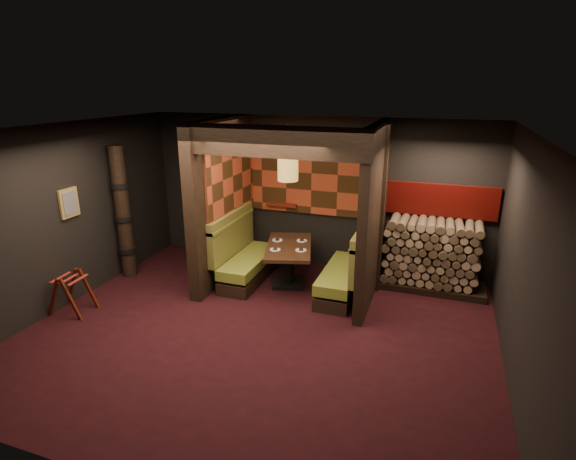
{
  "coord_description": "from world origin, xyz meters",
  "views": [
    {
      "loc": [
        2.27,
        -5.18,
        3.42
      ],
      "look_at": [
        0.0,
        1.3,
        1.15
      ],
      "focal_mm": 28.0,
      "sensor_mm": 36.0,
      "label": 1
    }
  ],
  "objects_px": {
    "firewood_stack": "(435,256)",
    "totem_column": "(123,214)",
    "pendant_lamp": "(288,167)",
    "luggage_rack": "(71,291)",
    "booth_bench_right": "(347,272)",
    "dining_table": "(289,258)",
    "booth_bench_left": "(244,258)"
  },
  "relations": [
    {
      "from": "dining_table",
      "to": "totem_column",
      "type": "bearing_deg",
      "value": -168.48
    },
    {
      "from": "pendant_lamp",
      "to": "firewood_stack",
      "type": "height_order",
      "value": "pendant_lamp"
    },
    {
      "from": "booth_bench_left",
      "to": "dining_table",
      "type": "xyz_separation_m",
      "value": [
        0.84,
        0.05,
        0.1
      ]
    },
    {
      "from": "booth_bench_right",
      "to": "totem_column",
      "type": "bearing_deg",
      "value": -172.14
    },
    {
      "from": "luggage_rack",
      "to": "booth_bench_right",
      "type": "bearing_deg",
      "value": 27.29
    },
    {
      "from": "firewood_stack",
      "to": "totem_column",
      "type": "bearing_deg",
      "value": -166.81
    },
    {
      "from": "firewood_stack",
      "to": "pendant_lamp",
      "type": "bearing_deg",
      "value": -163.72
    },
    {
      "from": "luggage_rack",
      "to": "dining_table",
      "type": "bearing_deg",
      "value": 35.89
    },
    {
      "from": "booth_bench_left",
      "to": "luggage_rack",
      "type": "relative_size",
      "value": 2.33
    },
    {
      "from": "totem_column",
      "to": "firewood_stack",
      "type": "bearing_deg",
      "value": 13.19
    },
    {
      "from": "booth_bench_left",
      "to": "firewood_stack",
      "type": "distance_m",
      "value": 3.33
    },
    {
      "from": "booth_bench_right",
      "to": "firewood_stack",
      "type": "bearing_deg",
      "value": 27.35
    },
    {
      "from": "dining_table",
      "to": "pendant_lamp",
      "type": "bearing_deg",
      "value": -90.0
    },
    {
      "from": "booth_bench_right",
      "to": "totem_column",
      "type": "height_order",
      "value": "totem_column"
    },
    {
      "from": "booth_bench_right",
      "to": "dining_table",
      "type": "distance_m",
      "value": 1.06
    },
    {
      "from": "totem_column",
      "to": "dining_table",
      "type": "bearing_deg",
      "value": 11.52
    },
    {
      "from": "pendant_lamp",
      "to": "luggage_rack",
      "type": "bearing_deg",
      "value": -144.78
    },
    {
      "from": "totem_column",
      "to": "firewood_stack",
      "type": "xyz_separation_m",
      "value": [
        5.33,
        1.25,
        -0.57
      ]
    },
    {
      "from": "booth_bench_right",
      "to": "totem_column",
      "type": "relative_size",
      "value": 0.67
    },
    {
      "from": "totem_column",
      "to": "booth_bench_left",
      "type": "bearing_deg",
      "value": 14.75
    },
    {
      "from": "pendant_lamp",
      "to": "totem_column",
      "type": "relative_size",
      "value": 0.4
    },
    {
      "from": "dining_table",
      "to": "pendant_lamp",
      "type": "relative_size",
      "value": 1.59
    },
    {
      "from": "booth_bench_left",
      "to": "luggage_rack",
      "type": "height_order",
      "value": "booth_bench_left"
    },
    {
      "from": "booth_bench_left",
      "to": "booth_bench_right",
      "type": "bearing_deg",
      "value": 0.0
    },
    {
      "from": "booth_bench_right",
      "to": "luggage_rack",
      "type": "height_order",
      "value": "booth_bench_right"
    },
    {
      "from": "booth_bench_left",
      "to": "firewood_stack",
      "type": "bearing_deg",
      "value": 12.17
    },
    {
      "from": "dining_table",
      "to": "luggage_rack",
      "type": "height_order",
      "value": "dining_table"
    },
    {
      "from": "pendant_lamp",
      "to": "booth_bench_right",
      "type": "bearing_deg",
      "value": 0.18
    },
    {
      "from": "totem_column",
      "to": "luggage_rack",
      "type": "bearing_deg",
      "value": -86.87
    },
    {
      "from": "booth_bench_right",
      "to": "luggage_rack",
      "type": "bearing_deg",
      "value": -152.71
    },
    {
      "from": "luggage_rack",
      "to": "firewood_stack",
      "type": "bearing_deg",
      "value": 27.31
    },
    {
      "from": "booth_bench_right",
      "to": "firewood_stack",
      "type": "height_order",
      "value": "firewood_stack"
    }
  ]
}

